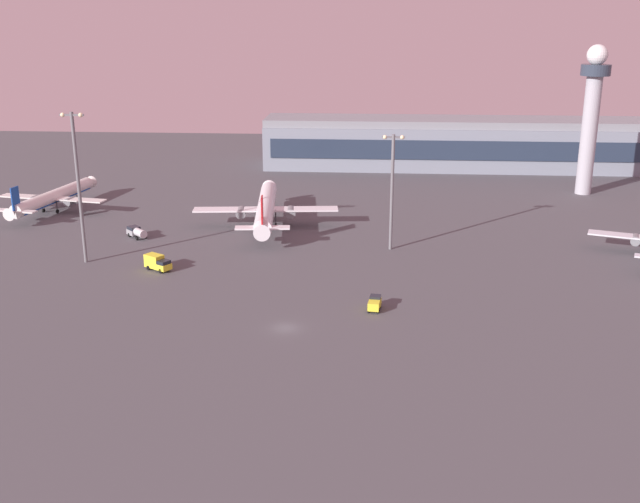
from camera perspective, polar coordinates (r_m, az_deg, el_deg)
name	(u,v)px	position (r m, az deg, el deg)	size (l,w,h in m)	color
ground_plane	(286,328)	(122.61, -2.62, -5.85)	(416.00, 416.00, 0.00)	#4C4C51
terminal_building	(463,144)	(254.86, 10.86, 8.07)	(131.10, 22.40, 16.40)	gray
control_tower	(592,110)	(223.66, 19.98, 10.12)	(8.00, 8.00, 41.27)	#A8A8B2
airplane_terminal_side	(266,208)	(180.72, -4.14, 3.30)	(34.90, 44.76, 11.48)	white
airplane_near_gate	(53,197)	(206.14, -19.66, 3.91)	(29.51, 37.75, 9.71)	silver
cargo_loader	(375,303)	(129.82, 4.18, -3.95)	(2.45, 4.34, 2.25)	yellow
catering_truck	(157,262)	(152.74, -12.29, -0.82)	(6.04, 4.98, 3.05)	yellow
fuel_truck	(137,232)	(176.30, -13.78, 1.47)	(5.91, 5.97, 2.35)	gray
apron_light_east	(392,185)	(160.13, 5.52, 5.09)	(4.80, 0.90, 25.03)	slate
apron_light_west	(78,180)	(157.58, -17.95, 5.21)	(4.80, 0.90, 30.77)	slate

